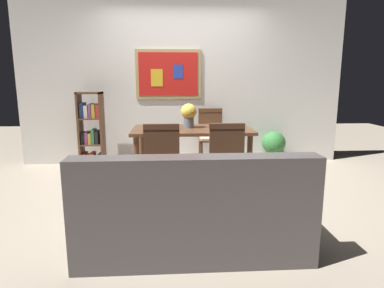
# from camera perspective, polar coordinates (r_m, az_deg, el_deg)

# --- Properties ---
(ground_plane) EXTENTS (12.00, 12.00, 0.00)m
(ground_plane) POSITION_cam_1_polar(r_m,az_deg,el_deg) (4.22, -0.82, -7.90)
(ground_plane) COLOR tan
(wall_back_with_painting) EXTENTS (5.20, 0.14, 2.60)m
(wall_back_with_painting) POSITION_cam_1_polar(r_m,az_deg,el_deg) (5.47, -1.68, 10.36)
(wall_back_with_painting) COLOR silver
(wall_back_with_painting) RESTS_ON ground_plane
(dining_table) EXTENTS (1.58, 0.86, 0.73)m
(dining_table) POSITION_cam_1_polar(r_m,az_deg,el_deg) (4.46, -0.01, 1.54)
(dining_table) COLOR brown
(dining_table) RESTS_ON ground_plane
(dining_chair_far_right) EXTENTS (0.40, 0.41, 0.91)m
(dining_chair_far_right) POSITION_cam_1_polar(r_m,az_deg,el_deg) (5.30, 3.25, 2.00)
(dining_chair_far_right) COLOR brown
(dining_chair_far_right) RESTS_ON ground_plane
(dining_chair_near_left) EXTENTS (0.40, 0.41, 0.91)m
(dining_chair_near_left) POSITION_cam_1_polar(r_m,az_deg,el_deg) (3.68, -5.16, -2.11)
(dining_chair_near_left) COLOR brown
(dining_chair_near_left) RESTS_ON ground_plane
(dining_chair_near_right) EXTENTS (0.40, 0.41, 0.91)m
(dining_chair_near_right) POSITION_cam_1_polar(r_m,az_deg,el_deg) (3.73, 5.69, -1.92)
(dining_chair_near_right) COLOR brown
(dining_chair_near_right) RESTS_ON ground_plane
(leather_couch) EXTENTS (1.80, 0.84, 0.84)m
(leather_couch) POSITION_cam_1_polar(r_m,az_deg,el_deg) (2.74, 0.05, -11.78)
(leather_couch) COLOR #514C4C
(leather_couch) RESTS_ON ground_plane
(bookshelf) EXTENTS (0.36, 0.28, 1.19)m
(bookshelf) POSITION_cam_1_polar(r_m,az_deg,el_deg) (5.29, -16.83, 1.67)
(bookshelf) COLOR brown
(bookshelf) RESTS_ON ground_plane
(potted_ivy) EXTENTS (0.38, 0.38, 0.55)m
(potted_ivy) POSITION_cam_1_polar(r_m,az_deg,el_deg) (5.58, 13.83, -0.25)
(potted_ivy) COLOR #4C4742
(potted_ivy) RESTS_ON ground_plane
(flower_vase) EXTENTS (0.22, 0.21, 0.33)m
(flower_vase) POSITION_cam_1_polar(r_m,az_deg,el_deg) (4.47, -0.54, 5.18)
(flower_vase) COLOR slate
(flower_vase) RESTS_ON dining_table
(tv_remote) EXTENTS (0.07, 0.16, 0.02)m
(tv_remote) POSITION_cam_1_polar(r_m,az_deg,el_deg) (4.53, 5.64, 2.96)
(tv_remote) COLOR black
(tv_remote) RESTS_ON dining_table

